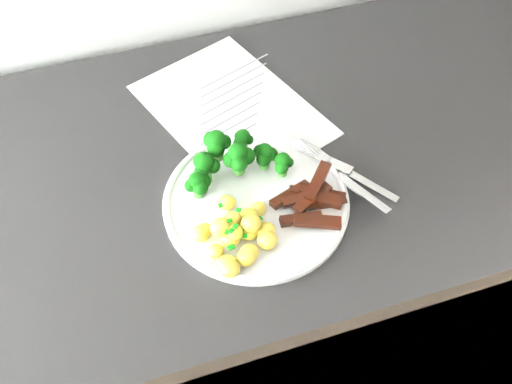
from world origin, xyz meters
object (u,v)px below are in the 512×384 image
at_px(beef_strips, 313,200).
at_px(knife, 357,178).
at_px(potatoes, 239,233).
at_px(fork, 344,178).
at_px(counter, 275,289).
at_px(plate, 256,201).
at_px(broccoli, 231,158).
at_px(recipe_paper, 232,109).

xyz_separation_m(beef_strips, knife, (0.08, 0.03, -0.01)).
distance_m(potatoes, fork, 0.19).
distance_m(counter, plate, 0.49).
bearing_deg(potatoes, plate, 52.50).
relative_size(counter, broccoli, 14.86).
xyz_separation_m(recipe_paper, knife, (0.14, -0.21, 0.01)).
relative_size(broccoli, fork, 0.94).
bearing_deg(plate, counter, 50.88).
distance_m(potatoes, beef_strips, 0.12).
bearing_deg(broccoli, beef_strips, -43.02).
distance_m(plate, broccoli, 0.07).
relative_size(plate, broccoli, 1.65).
bearing_deg(broccoli, recipe_paper, 73.46).
xyz_separation_m(potatoes, knife, (0.20, 0.05, -0.02)).
bearing_deg(fork, recipe_paper, 119.44).
height_order(plate, beef_strips, beef_strips).
bearing_deg(plate, fork, -2.61).
bearing_deg(broccoli, counter, 17.68).
bearing_deg(potatoes, beef_strips, 11.69).
bearing_deg(recipe_paper, beef_strips, -76.47).
relative_size(plate, potatoes, 2.10).
xyz_separation_m(beef_strips, fork, (0.06, 0.03, -0.00)).
xyz_separation_m(counter, potatoes, (-0.12, -0.15, 0.49)).
height_order(counter, broccoli, broccoli).
xyz_separation_m(recipe_paper, potatoes, (-0.07, -0.26, 0.02)).
distance_m(beef_strips, knife, 0.09).
xyz_separation_m(plate, fork, (0.14, -0.01, 0.01)).
bearing_deg(fork, potatoes, -164.35).
xyz_separation_m(plate, potatoes, (-0.04, -0.06, 0.02)).
distance_m(recipe_paper, knife, 0.25).
distance_m(plate, knife, 0.16).
bearing_deg(fork, plate, 177.39).
relative_size(recipe_paper, knife, 2.36).
xyz_separation_m(recipe_paper, plate, (-0.02, -0.20, 0.01)).
bearing_deg(potatoes, fork, 15.65).
height_order(recipe_paper, knife, knife).
bearing_deg(recipe_paper, plate, -96.08).
distance_m(recipe_paper, plate, 0.20).
bearing_deg(recipe_paper, fork, -60.56).
height_order(beef_strips, fork, beef_strips).
height_order(broccoli, fork, broccoli).
bearing_deg(plate, recipe_paper, 83.92).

